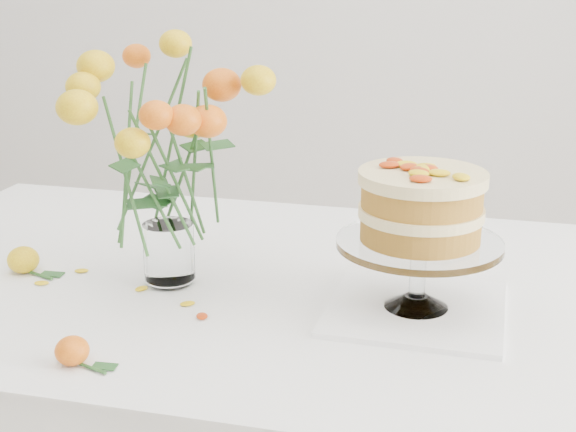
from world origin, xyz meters
name	(u,v)px	position (x,y,z in m)	size (l,w,h in m)	color
table	(227,316)	(0.00, 0.00, 0.67)	(1.43, 0.93, 0.76)	tan
napkin	(416,309)	(0.35, -0.07, 0.76)	(0.28, 0.28, 0.01)	white
cake_stand	(421,213)	(0.35, -0.07, 0.92)	(0.26, 0.26, 0.24)	white
rose_vase	(164,139)	(-0.08, -0.06, 1.02)	(0.36, 0.36, 0.44)	white
loose_rose_near	(23,260)	(-0.36, -0.08, 0.78)	(0.10, 0.06, 0.05)	yellow
loose_rose_far	(72,351)	(-0.10, -0.37, 0.78)	(0.09, 0.05, 0.04)	#D2510A
stray_petal_a	(141,289)	(-0.12, -0.10, 0.76)	(0.03, 0.02, 0.00)	yellow
stray_petal_b	(187,304)	(-0.02, -0.14, 0.76)	(0.03, 0.02, 0.00)	yellow
stray_petal_c	(202,316)	(0.02, -0.18, 0.76)	(0.03, 0.02, 0.00)	yellow
stray_petal_d	(82,271)	(-0.26, -0.05, 0.76)	(0.03, 0.02, 0.00)	yellow
stray_petal_e	(42,283)	(-0.30, -0.12, 0.76)	(0.03, 0.02, 0.00)	yellow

